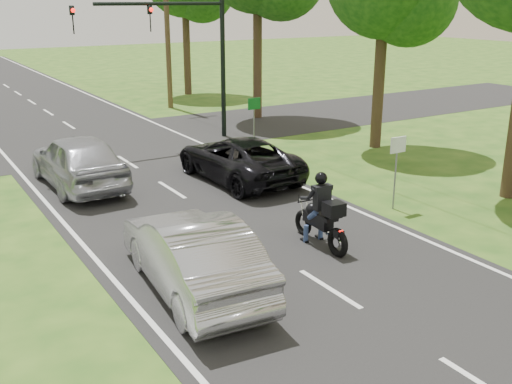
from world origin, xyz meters
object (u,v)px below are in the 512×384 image
(motorcycle_rider, at_px, (322,217))
(utility_pole_far, at_px, (167,13))
(silver_sedan, at_px, (193,254))
(sign_white, at_px, (397,155))
(traffic_signal, at_px, (182,41))
(sign_green, at_px, (254,111))
(dark_suv, at_px, (238,158))
(silver_suv, at_px, (78,160))

(motorcycle_rider, xyz_separation_m, utility_pole_far, (4.93, 20.07, 4.34))
(utility_pole_far, bearing_deg, silver_sedan, -112.76)
(motorcycle_rider, bearing_deg, sign_white, 20.69)
(traffic_signal, distance_m, sign_green, 4.24)
(dark_suv, relative_size, silver_sedan, 1.06)
(sign_green, bearing_deg, traffic_signal, 117.38)
(motorcycle_rider, xyz_separation_m, silver_suv, (-3.62, 7.98, 0.14))
(utility_pole_far, bearing_deg, dark_suv, -105.17)
(silver_suv, height_order, sign_white, sign_white)
(sign_white, bearing_deg, sign_green, 88.57)
(silver_sedan, distance_m, utility_pole_far, 22.67)
(traffic_signal, height_order, sign_white, traffic_signal)
(utility_pole_far, xyz_separation_m, sign_green, (-1.30, -11.02, -3.49))
(silver_sedan, xyz_separation_m, utility_pole_far, (8.61, 20.53, 4.27))
(silver_sedan, xyz_separation_m, sign_green, (7.31, 9.51, 0.78))
(silver_sedan, relative_size, silver_suv, 0.96)
(silver_sedan, bearing_deg, dark_suv, -121.31)
(dark_suv, distance_m, traffic_signal, 7.04)
(silver_sedan, height_order, sign_green, sign_green)
(dark_suv, bearing_deg, sign_green, -130.92)
(dark_suv, xyz_separation_m, sign_green, (2.52, 3.07, 0.87))
(motorcycle_rider, xyz_separation_m, silver_sedan, (-3.68, -0.46, 0.07))
(dark_suv, bearing_deg, silver_sedan, 51.74)
(motorcycle_rider, height_order, silver_sedan, motorcycle_rider)
(dark_suv, relative_size, sign_white, 2.44)
(silver_suv, relative_size, traffic_signal, 0.80)
(silver_sedan, xyz_separation_m, silver_suv, (0.06, 8.44, 0.06))
(dark_suv, height_order, sign_green, sign_green)
(motorcycle_rider, height_order, sign_green, sign_green)
(motorcycle_rider, height_order, utility_pole_far, utility_pole_far)
(traffic_signal, bearing_deg, dark_suv, -98.94)
(sign_white, bearing_deg, motorcycle_rider, -162.96)
(traffic_signal, relative_size, sign_white, 3.00)
(silver_sedan, bearing_deg, sign_green, -122.20)
(dark_suv, height_order, sign_white, sign_white)
(silver_sedan, bearing_deg, silver_suv, -85.04)
(silver_sedan, distance_m, sign_white, 7.31)
(silver_sedan, distance_m, sign_green, 12.02)
(traffic_signal, bearing_deg, silver_sedan, -114.67)
(motorcycle_rider, distance_m, sign_white, 3.69)
(utility_pole_far, bearing_deg, traffic_signal, -109.68)
(silver_sedan, height_order, traffic_signal, traffic_signal)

